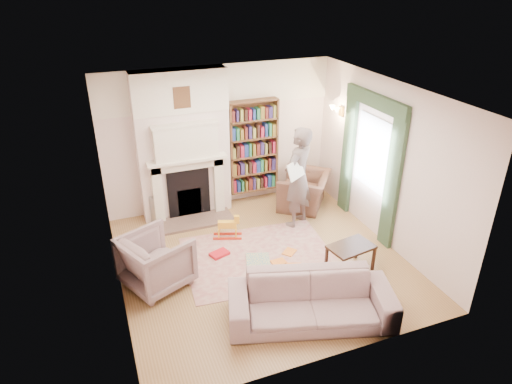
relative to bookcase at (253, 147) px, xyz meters
name	(u,v)px	position (x,y,z in m)	size (l,w,h in m)	color
floor	(261,260)	(-0.65, -2.12, -1.18)	(4.50, 4.50, 0.00)	olive
ceiling	(262,93)	(-0.65, -2.12, 1.62)	(4.50, 4.50, 0.00)	white
wall_back	(219,138)	(-0.65, 0.13, 0.22)	(4.50, 4.50, 0.00)	silver
wall_front	(336,265)	(-0.65, -4.37, 0.22)	(4.50, 4.50, 0.00)	silver
wall_left	(109,209)	(-2.90, -2.12, 0.22)	(4.50, 4.50, 0.00)	silver
wall_right	(386,164)	(1.60, -2.12, 0.22)	(4.50, 4.50, 0.00)	silver
fireplace	(184,147)	(-1.40, -0.07, 0.21)	(1.70, 0.58, 2.80)	silver
bookcase	(253,147)	(0.00, 0.00, 0.00)	(1.00, 0.24, 1.85)	brown
window	(372,153)	(1.58, -1.72, 0.27)	(0.02, 0.90, 1.30)	silver
curtain_left	(393,182)	(1.55, -2.42, 0.02)	(0.07, 0.32, 2.40)	#2F462D
curtain_right	(348,153)	(1.55, -1.02, 0.02)	(0.07, 0.32, 2.40)	#2F462D
pelmet	(376,101)	(1.54, -1.72, 1.20)	(0.09, 1.70, 0.24)	#2F462D
wall_sconce	(332,112)	(1.38, -0.62, 0.72)	(0.20, 0.24, 0.24)	gold
rug	(259,257)	(-0.65, -2.03, -1.17)	(2.45, 1.89, 0.01)	#C2AF93
armchair_reading	(304,190)	(0.86, -0.62, -0.84)	(1.04, 0.91, 0.68)	#482D26
armchair_left	(156,261)	(-2.35, -2.13, -0.76)	(0.89, 0.92, 0.84)	gray
sofa	(311,300)	(-0.54, -3.67, -0.85)	(2.23, 0.87, 0.65)	#A49387
man_reading	(298,178)	(0.41, -1.22, -0.22)	(0.69, 0.46, 1.91)	#5F504C
newspaper	(296,170)	(0.26, -1.42, 0.03)	(0.44, 0.02, 0.31)	white
coffee_table	(350,258)	(0.57, -2.86, -0.95)	(0.70, 0.45, 0.45)	#331911
paraffin_heater	(156,209)	(-2.04, -0.22, -0.90)	(0.24, 0.24, 0.55)	#A1A4A9
rocking_horse	(227,227)	(-0.96, -1.25, -0.95)	(0.51, 0.20, 0.45)	gold
board_game	(258,260)	(-0.72, -2.14, -1.15)	(0.39, 0.39, 0.03)	#EAC252
game_box_lid	(219,254)	(-1.26, -1.74, -1.14)	(0.31, 0.20, 0.05)	red
comic_annuals	(287,264)	(-0.32, -2.40, -1.16)	(0.69, 0.93, 0.02)	red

